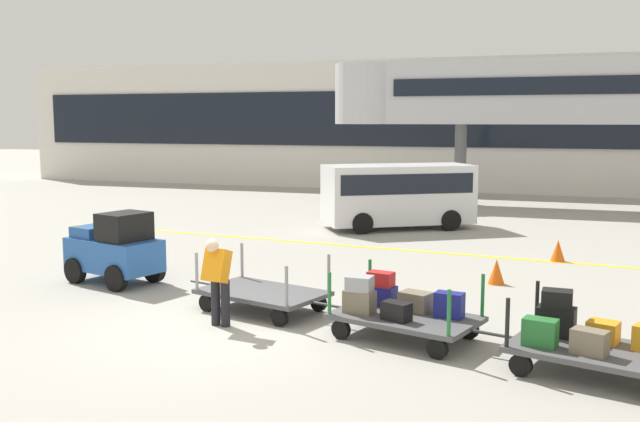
% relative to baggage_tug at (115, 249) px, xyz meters
% --- Properties ---
extents(ground_plane, '(120.00, 120.00, 0.00)m').
position_rel_baggage_tug_xyz_m(ground_plane, '(3.69, -2.43, -0.75)').
color(ground_plane, '#9E9B91').
extents(apron_lead_line, '(20.61, 2.07, 0.01)m').
position_rel_baggage_tug_xyz_m(apron_lead_line, '(3.63, 6.10, -0.75)').
color(apron_lead_line, yellow).
rests_on(apron_lead_line, ground_plane).
extents(terminal_building, '(49.49, 2.51, 6.60)m').
position_rel_baggage_tug_xyz_m(terminal_building, '(3.69, 23.55, 2.55)').
color(terminal_building, silver).
rests_on(terminal_building, ground_plane).
extents(jet_bridge, '(17.35, 3.00, 5.98)m').
position_rel_baggage_tug_xyz_m(jet_bridge, '(7.46, 17.56, 3.89)').
color(jet_bridge, '#B7B7BC').
rests_on(jet_bridge, ground_plane).
extents(baggage_tug, '(2.32, 1.70, 1.58)m').
position_rel_baggage_tug_xyz_m(baggage_tug, '(0.00, 0.00, 0.00)').
color(baggage_tug, '#2659A5').
rests_on(baggage_tug, ground_plane).
extents(baggage_cart_lead, '(3.08, 1.97, 1.10)m').
position_rel_baggage_tug_xyz_m(baggage_cart_lead, '(4.01, -1.12, -0.41)').
color(baggage_cart_lead, '#4C4C4F').
rests_on(baggage_cart_lead, ground_plane).
extents(baggage_cart_middle, '(3.08, 1.97, 1.10)m').
position_rel_baggage_tug_xyz_m(baggage_cart_middle, '(6.78, -1.85, -0.26)').
color(baggage_cart_middle, '#4C4C4F').
rests_on(baggage_cart_middle, ground_plane).
extents(baggage_cart_tail, '(3.08, 1.97, 1.10)m').
position_rel_baggage_tug_xyz_m(baggage_cart_tail, '(9.67, -2.65, -0.27)').
color(baggage_cart_tail, '#4C4C4F').
rests_on(baggage_cart_tail, ground_plane).
extents(baggage_handler, '(0.44, 0.46, 1.56)m').
position_rel_baggage_tug_xyz_m(baggage_handler, '(3.70, -2.30, 0.11)').
color(baggage_handler, black).
rests_on(baggage_handler, ground_plane).
extents(shuttle_van, '(5.07, 4.18, 2.10)m').
position_rel_baggage_tug_xyz_m(shuttle_van, '(4.05, 9.85, 0.48)').
color(shuttle_van, silver).
rests_on(shuttle_van, ground_plane).
extents(safety_cone_near, '(0.36, 0.36, 0.55)m').
position_rel_baggage_tug_xyz_m(safety_cone_near, '(9.16, 5.73, -0.48)').
color(safety_cone_near, '#EA590F').
rests_on(safety_cone_near, ground_plane).
extents(safety_cone_far, '(0.36, 0.36, 0.55)m').
position_rel_baggage_tug_xyz_m(safety_cone_far, '(7.93, 2.63, -0.48)').
color(safety_cone_far, '#EA590F').
rests_on(safety_cone_far, ground_plane).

